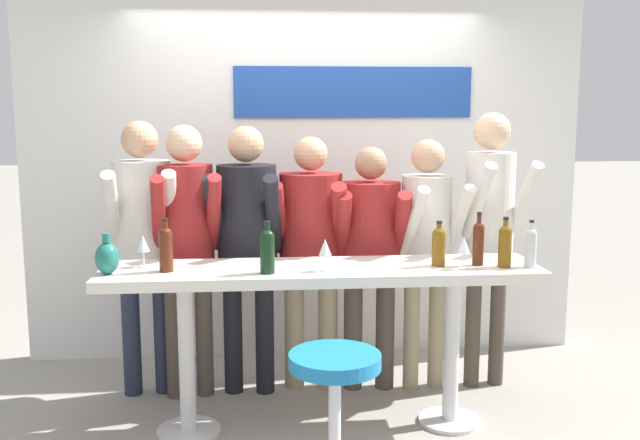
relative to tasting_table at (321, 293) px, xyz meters
The scene contains 21 objects.
ground_plane 0.80m from the tasting_table, ahead, with size 40.00×40.00×0.00m, color gray.
back_wall 1.47m from the tasting_table, 89.84° to the left, with size 4.03×0.12×2.84m.
tasting_table is the anchor object (origin of this frame).
bar_stool 0.75m from the tasting_table, 89.56° to the right, with size 0.46×0.46×0.68m.
person_far_left 1.25m from the tasting_table, 150.65° to the left, with size 0.47×0.58×1.75m.
person_left 0.99m from the tasting_table, 146.22° to the left, with size 0.45×0.56×1.72m.
person_center_left 0.74m from the tasting_table, 126.85° to the left, with size 0.48×0.58×1.71m.
person_center 0.65m from the tasting_table, 91.27° to the left, with size 0.53×0.60×1.65m.
person_center_right 0.69m from the tasting_table, 57.01° to the left, with size 0.47×0.55×1.58m.
person_right 0.92m from the tasting_table, 36.17° to the left, with size 0.44×0.54×1.63m.
person_far_right 1.30m from the tasting_table, 25.62° to the left, with size 0.41×0.55×1.80m.
wine_bottle_0 0.89m from the tasting_table, behind, with size 0.07×0.07×0.29m.
wine_bottle_1 0.43m from the tasting_table, 156.01° to the right, with size 0.08×0.08×0.28m.
wine_bottle_2 1.05m from the tasting_table, ahead, with size 0.07×0.07×0.28m.
wine_bottle_3 0.93m from the tasting_table, ahead, with size 0.06×0.06×0.30m.
wine_bottle_4 1.19m from the tasting_table, ahead, with size 0.06×0.06×0.26m.
wine_bottle_5 0.71m from the tasting_table, ahead, with size 0.08×0.08×0.25m.
wine_glass_0 1.02m from the tasting_table, behind, with size 0.07×0.07×0.18m.
wine_glass_1 0.30m from the tasting_table, 84.47° to the right, with size 0.07×0.07×0.18m.
wine_glass_2 0.83m from the tasting_table, ahead, with size 0.07×0.07×0.18m.
decorative_vase 1.17m from the tasting_table, behind, with size 0.13×0.13×0.22m.
Camera 1 is at (-0.34, -3.86, 1.82)m, focal length 40.00 mm.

